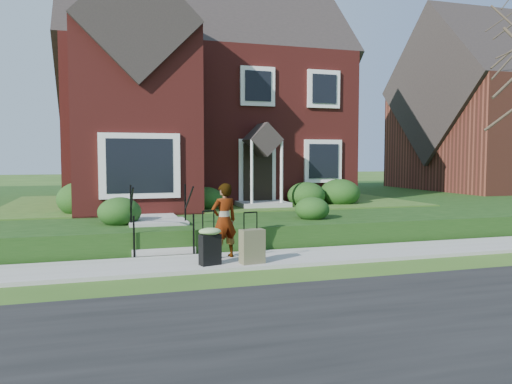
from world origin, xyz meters
name	(u,v)px	position (x,y,z in m)	size (l,w,h in m)	color
ground	(284,260)	(0.00, 0.00, 0.00)	(120.00, 120.00, 0.00)	#2D5119
street	(424,339)	(0.00, -5.00, 0.01)	(60.00, 6.00, 0.01)	black
sidewalk	(284,258)	(0.00, 0.00, 0.04)	(60.00, 1.60, 0.08)	#9E9B93
terrace	(285,200)	(4.00, 10.90, 0.30)	(44.00, 20.00, 0.60)	#15370F
walkway	(149,211)	(-2.50, 5.00, 0.63)	(1.20, 6.00, 0.06)	#9E9B93
main_house	(196,80)	(-0.21, 9.61, 5.26)	(10.40, 10.20, 9.40)	maroon
neighbour_house	(504,99)	(16.00, 11.00, 5.25)	(9.40, 8.00, 9.20)	brown
front_steps	(160,231)	(-2.50, 1.84, 0.47)	(1.40, 2.02, 1.50)	#9E9B93
foundation_shrubs	(227,195)	(-0.13, 4.89, 1.06)	(9.91, 4.68, 1.06)	#143810
woman	(224,220)	(-1.29, 0.26, 0.88)	(0.59, 0.38, 1.61)	#999999
suitcase_black	(210,244)	(-1.73, -0.40, 0.50)	(0.53, 0.48, 1.10)	black
suitcase_olive	(252,246)	(-0.88, -0.50, 0.43)	(0.52, 0.34, 1.05)	brown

